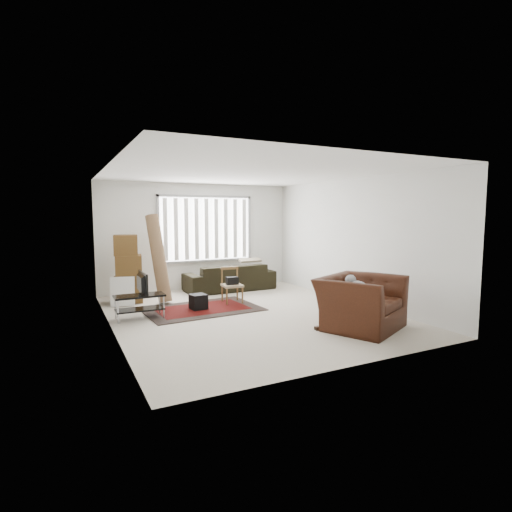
{
  "coord_description": "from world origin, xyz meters",
  "views": [
    {
      "loc": [
        -3.26,
        -6.83,
        1.93
      ],
      "look_at": [
        0.48,
        0.64,
        1.05
      ],
      "focal_mm": 28.0,
      "sensor_mm": 36.0,
      "label": 1
    }
  ],
  "objects_px": {
    "moving_boxes": "(128,271)",
    "sofa": "(230,273)",
    "tv_stand": "(140,302)",
    "side_chair": "(232,283)",
    "armchair": "(360,299)"
  },
  "relations": [
    {
      "from": "moving_boxes",
      "to": "sofa",
      "type": "xyz_separation_m",
      "value": [
        2.54,
        0.29,
        -0.25
      ]
    },
    {
      "from": "tv_stand",
      "to": "moving_boxes",
      "type": "xyz_separation_m",
      "value": [
        0.05,
        1.58,
        0.36
      ]
    },
    {
      "from": "sofa",
      "to": "side_chair",
      "type": "distance_m",
      "value": 1.49
    },
    {
      "from": "tv_stand",
      "to": "armchair",
      "type": "height_order",
      "value": "armchair"
    },
    {
      "from": "sofa",
      "to": "moving_boxes",
      "type": "bearing_deg",
      "value": 5.1
    },
    {
      "from": "moving_boxes",
      "to": "side_chair",
      "type": "bearing_deg",
      "value": -28.93
    },
    {
      "from": "moving_boxes",
      "to": "armchair",
      "type": "xyz_separation_m",
      "value": [
        3.19,
        -3.86,
        -0.18
      ]
    },
    {
      "from": "tv_stand",
      "to": "side_chair",
      "type": "height_order",
      "value": "side_chair"
    },
    {
      "from": "sofa",
      "to": "armchair",
      "type": "height_order",
      "value": "armchair"
    },
    {
      "from": "sofa",
      "to": "armchair",
      "type": "bearing_deg",
      "value": 97.58
    },
    {
      "from": "tv_stand",
      "to": "sofa",
      "type": "height_order",
      "value": "sofa"
    },
    {
      "from": "moving_boxes",
      "to": "armchair",
      "type": "relative_size",
      "value": 0.86
    },
    {
      "from": "moving_boxes",
      "to": "side_chair",
      "type": "xyz_separation_m",
      "value": [
        2.0,
        -1.11,
        -0.26
      ]
    },
    {
      "from": "moving_boxes",
      "to": "armchair",
      "type": "height_order",
      "value": "moving_boxes"
    },
    {
      "from": "sofa",
      "to": "armchair",
      "type": "xyz_separation_m",
      "value": [
        0.65,
        -4.15,
        0.07
      ]
    }
  ]
}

